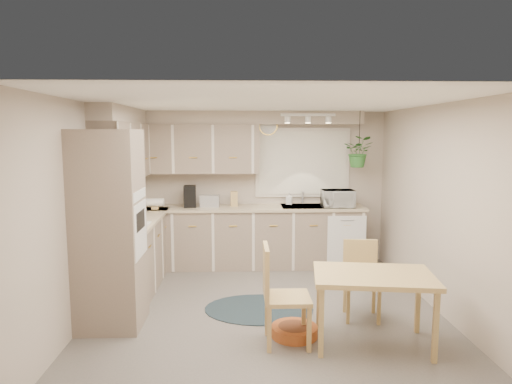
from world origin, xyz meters
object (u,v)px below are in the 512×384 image
pet_bed (294,331)px  microwave (338,197)px  dining_table (372,309)px  chair_back (362,281)px  chair_left (287,295)px  braided_rug (259,309)px

pet_bed → microwave: (0.94, 2.42, 1.05)m
pet_bed → microwave: size_ratio=0.99×
dining_table → chair_back: bearing=84.2°
chair_left → chair_back: (0.89, 0.58, -0.06)m
chair_back → braided_rug: size_ratio=0.67×
chair_left → microwave: 2.84m
dining_table → pet_bed: (-0.74, 0.20, -0.30)m
braided_rug → microwave: microwave is taller
braided_rug → microwave: 2.39m
dining_table → braided_rug: bearing=139.0°
dining_table → braided_rug: (-1.07, 0.93, -0.35)m
dining_table → chair_left: (-0.83, 0.05, 0.14)m
braided_rug → dining_table: bearing=-41.0°
chair_back → chair_left: bearing=39.9°
chair_back → braided_rug: (-1.14, 0.30, -0.42)m
chair_left → chair_back: chair_left is taller
dining_table → chair_left: chair_left is taller
dining_table → chair_left: bearing=176.5°
microwave → pet_bed: bearing=-112.6°
braided_rug → pet_bed: (0.33, -0.73, 0.05)m
dining_table → chair_back: chair_back is taller
braided_rug → pet_bed: bearing=-65.6°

